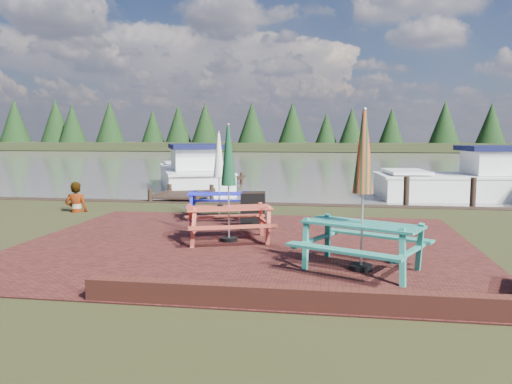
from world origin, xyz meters
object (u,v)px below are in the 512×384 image
at_px(boat_jetty, 193,175).
at_px(boat_near, 493,182).
at_px(chalkboard, 253,211).
at_px(person, 75,182).
at_px(picnic_table_red, 229,202).
at_px(picnic_table_blue, 219,189).
at_px(jetty, 206,186).
at_px(picnic_table_teal, 362,216).

bearing_deg(boat_jetty, boat_near, -30.04).
bearing_deg(chalkboard, person, 144.99).
bearing_deg(boat_near, chalkboard, 131.71).
xyz_separation_m(picnic_table_red, boat_near, (8.00, 9.81, -0.39)).
distance_m(picnic_table_blue, jetty, 7.67).
distance_m(boat_jetty, boat_near, 12.19).
xyz_separation_m(picnic_table_teal, jetty, (-5.69, 11.88, -0.80)).
bearing_deg(person, chalkboard, 149.59).
bearing_deg(picnic_table_blue, picnic_table_red, -82.48).
distance_m(picnic_table_teal, boat_jetty, 14.92).
distance_m(picnic_table_blue, boat_near, 11.33).
relative_size(boat_near, person, 4.83).
xyz_separation_m(chalkboard, jetty, (-3.39, 8.66, -0.34)).
xyz_separation_m(boat_near, person, (-13.17, -6.54, 0.41)).
height_order(picnic_table_blue, boat_jetty, picnic_table_blue).
xyz_separation_m(picnic_table_teal, boat_jetty, (-6.66, 13.34, -0.45)).
relative_size(picnic_table_blue, boat_near, 0.27).
xyz_separation_m(jetty, boat_near, (11.11, -0.23, 0.34)).
bearing_deg(jetty, boat_near, -1.18).
distance_m(chalkboard, jetty, 9.31).
height_order(jetty, boat_near, boat_near).
bearing_deg(chalkboard, boat_jetty, 97.33).
xyz_separation_m(picnic_table_teal, picnic_table_red, (-2.59, 1.84, -0.07)).
bearing_deg(picnic_table_blue, chalkboard, -59.94).
bearing_deg(picnic_table_teal, jetty, 141.81).
height_order(chalkboard, jetty, chalkboard).
relative_size(boat_jetty, boat_near, 0.96).
bearing_deg(chalkboard, boat_near, 31.58).
distance_m(picnic_table_red, jetty, 10.54).
distance_m(picnic_table_teal, boat_near, 12.86).
distance_m(chalkboard, person, 5.79).
distance_m(picnic_table_teal, chalkboard, 3.98).
xyz_separation_m(picnic_table_teal, person, (-7.76, 5.11, -0.05)).
bearing_deg(picnic_table_red, boat_jetty, 90.02).
xyz_separation_m(picnic_table_teal, boat_near, (5.42, 11.65, -0.46)).
height_order(picnic_table_red, boat_jetty, picnic_table_red).
bearing_deg(jetty, boat_jetty, 123.44).
bearing_deg(person, picnic_table_blue, 161.79).
distance_m(picnic_table_red, chalkboard, 1.47).
distance_m(boat_jetty, person, 8.32).
height_order(picnic_table_red, person, picnic_table_red).
relative_size(boat_jetty, person, 4.64).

